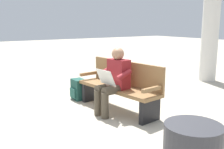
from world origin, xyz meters
name	(u,v)px	position (x,y,z in m)	size (l,w,h in m)	color
ground_plane	(117,110)	(0.00, 0.00, 0.00)	(40.00, 40.00, 0.00)	#B7AD99
bench_near	(120,85)	(0.01, -0.07, 0.46)	(1.84, 0.68, 0.90)	olive
person_seated	(114,79)	(-0.11, 0.15, 0.63)	(0.60, 0.60, 1.18)	maroon
backpack	(78,89)	(1.04, 0.28, 0.21)	(0.34, 0.27, 0.43)	#1E4C42
support_pillar	(212,10)	(0.68, -3.57, 1.94)	(0.45, 0.45, 3.88)	silver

